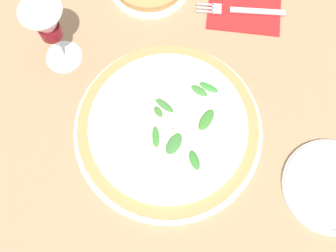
{
  "coord_description": "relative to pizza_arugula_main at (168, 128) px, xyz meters",
  "views": [
    {
      "loc": [
        -0.01,
        0.22,
        0.74
      ],
      "look_at": [
        0.02,
        -0.02,
        0.03
      ],
      "focal_mm": 42.0,
      "sensor_mm": 36.0,
      "label": 1
    }
  ],
  "objects": [
    {
      "name": "fork",
      "position": [
        -0.13,
        -0.29,
        -0.01
      ],
      "size": [
        0.19,
        0.02,
        0.0
      ],
      "rotation": [
        0.0,
        0.0,
        0.04
      ],
      "color": "silver",
      "rests_on": "ground_plane"
    },
    {
      "name": "pizza_arugula_main",
      "position": [
        0.0,
        0.0,
        0.0
      ],
      "size": [
        0.37,
        0.37,
        0.05
      ],
      "color": "white",
      "rests_on": "ground_plane"
    },
    {
      "name": "wine_glass",
      "position": [
        0.23,
        -0.14,
        0.1
      ],
      "size": [
        0.08,
        0.08,
        0.17
      ],
      "color": "white",
      "rests_on": "ground_plane"
    },
    {
      "name": "side_plate_white",
      "position": [
        -0.31,
        0.08,
        -0.01
      ],
      "size": [
        0.18,
        0.18,
        0.02
      ],
      "color": "white",
      "rests_on": "ground_plane"
    },
    {
      "name": "napkin",
      "position": [
        -0.14,
        -0.29,
        -0.01
      ],
      "size": [
        0.16,
        0.11,
        0.01
      ],
      "rotation": [
        0.0,
        0.0,
        -0.02
      ],
      "color": "#B21E1E",
      "rests_on": "ground_plane"
    },
    {
      "name": "ground_plane",
      "position": [
        -0.01,
        0.02,
        -0.02
      ],
      "size": [
        6.0,
        6.0,
        0.0
      ],
      "primitive_type": "plane",
      "color": "#9E7A56"
    }
  ]
}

